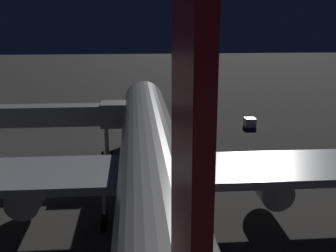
# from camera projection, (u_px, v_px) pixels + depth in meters

# --- Properties ---
(ground_plane) EXTENTS (320.00, 320.00, 0.00)m
(ground_plane) POSITION_uv_depth(u_px,v_px,m) (149.00, 181.00, 46.42)
(ground_plane) COLOR #383533
(airliner_at_gate) EXTENTS (55.69, 61.65, 19.46)m
(airliner_at_gate) POSITION_uv_depth(u_px,v_px,m) (152.00, 163.00, 36.28)
(airliner_at_gate) COLOR silver
(airliner_at_gate) RESTS_ON ground_plane
(jet_bridge) EXTENTS (18.09, 3.40, 7.06)m
(jet_bridge) POSITION_uv_depth(u_px,v_px,m) (67.00, 115.00, 53.24)
(jet_bridge) COLOR #9E9E99
(jet_bridge) RESTS_ON ground_plane
(baggage_container_mid_row) EXTENTS (1.73, 1.88, 1.43)m
(baggage_container_mid_row) POSITION_uv_depth(u_px,v_px,m) (250.00, 122.00, 69.25)
(baggage_container_mid_row) COLOR #B7BABF
(baggage_container_mid_row) RESTS_ON ground_plane
(traffic_cone_nose_port) EXTENTS (0.36, 0.36, 0.55)m
(traffic_cone_nose_port) POSITION_uv_depth(u_px,v_px,m) (158.00, 130.00, 66.37)
(traffic_cone_nose_port) COLOR orange
(traffic_cone_nose_port) RESTS_ON ground_plane
(traffic_cone_nose_starboard) EXTENTS (0.36, 0.36, 0.55)m
(traffic_cone_nose_starboard) POSITION_uv_depth(u_px,v_px,m) (130.00, 130.00, 66.03)
(traffic_cone_nose_starboard) COLOR orange
(traffic_cone_nose_starboard) RESTS_ON ground_plane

